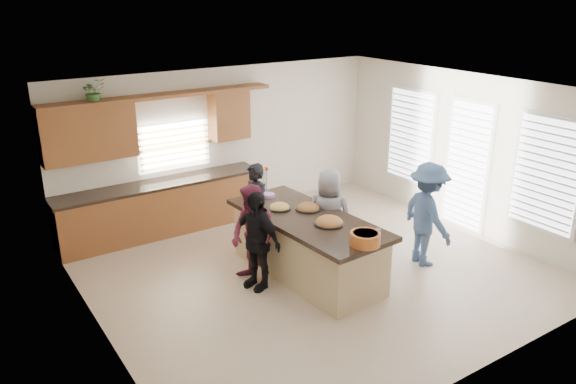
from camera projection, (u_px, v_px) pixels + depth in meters
floor at (316, 270)px, 8.74m from camera, size 6.50×6.50×0.00m
room_shell at (318, 153)px, 8.09m from camera, size 6.52×6.02×2.81m
back_cabinetry at (157, 184)px, 9.81m from camera, size 4.08×0.66×2.46m
right_wall_glazing at (469, 157)px, 9.86m from camera, size 0.06×4.00×2.25m
island at (307, 247)px, 8.47m from camera, size 1.32×2.77×0.95m
platter_front at (329, 222)px, 8.03m from camera, size 0.44×0.44×0.18m
platter_mid at (308, 208)px, 8.57m from camera, size 0.39×0.39×0.16m
platter_back at (280, 207)px, 8.59m from camera, size 0.34×0.34×0.14m
salad_bowl at (365, 238)px, 7.36m from camera, size 0.40×0.40×0.17m
clear_cup at (378, 232)px, 7.65m from camera, size 0.08×0.08×0.10m
plate_stack at (269, 195)px, 9.10m from camera, size 0.19×0.19×0.05m
flower_vase at (265, 178)px, 9.22m from camera, size 0.14×0.14×0.44m
potted_plant at (93, 91)px, 8.85m from camera, size 0.44×0.41×0.41m
woman_left_back at (255, 208)px, 9.16m from camera, size 0.38×0.56×1.51m
woman_left_mid at (253, 237)px, 8.08m from camera, size 0.68×0.82×1.53m
woman_left_front at (256, 240)px, 8.02m from camera, size 0.59×0.94×1.48m
woman_right_back at (427, 214)px, 8.70m from camera, size 0.82×1.18×1.66m
woman_right_front at (329, 217)px, 8.79m from camera, size 0.86×0.89×1.54m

